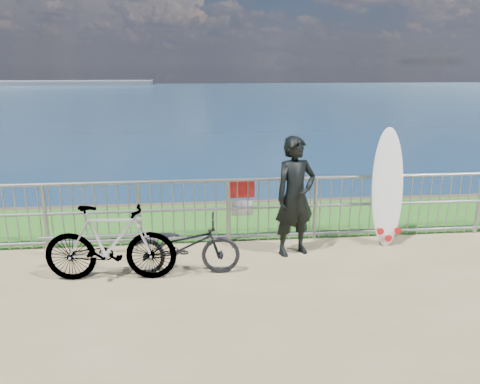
{
  "coord_description": "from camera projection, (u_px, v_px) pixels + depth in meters",
  "views": [
    {
      "loc": [
        -1.08,
        -5.92,
        3.0
      ],
      "look_at": [
        -0.35,
        1.2,
        1.0
      ],
      "focal_mm": 35.0,
      "sensor_mm": 36.0,
      "label": 1
    }
  ],
  "objects": [
    {
      "name": "grass_strip",
      "position": [
        250.0,
        220.0,
        9.17
      ],
      "size": [
        120.0,
        120.0,
        0.0
      ],
      "primitive_type": "plane",
      "color": "#215C19",
      "rests_on": "ground"
    },
    {
      "name": "seascape",
      "position": [
        53.0,
        85.0,
        144.67
      ],
      "size": [
        260.0,
        260.0,
        5.0
      ],
      "color": "brown",
      "rests_on": "ground"
    },
    {
      "name": "railing",
      "position": [
        259.0,
        209.0,
        7.97
      ],
      "size": [
        10.06,
        0.1,
        1.13
      ],
      "color": "gray",
      "rests_on": "ground"
    },
    {
      "name": "surfer",
      "position": [
        295.0,
        197.0,
        7.35
      ],
      "size": [
        0.81,
        0.66,
        1.91
      ],
      "primitive_type": "imported",
      "rotation": [
        0.0,
        0.0,
        0.33
      ],
      "color": "black",
      "rests_on": "ground"
    },
    {
      "name": "surfboard",
      "position": [
        387.0,
        191.0,
        7.81
      ],
      "size": [
        0.59,
        0.54,
        1.97
      ],
      "color": "white",
      "rests_on": "ground"
    },
    {
      "name": "bicycle_near",
      "position": [
        183.0,
        246.0,
        6.76
      ],
      "size": [
        1.67,
        0.64,
        0.86
      ],
      "primitive_type": "imported",
      "rotation": [
        0.0,
        0.0,
        1.53
      ],
      "color": "black",
      "rests_on": "ground"
    },
    {
      "name": "bicycle_far",
      "position": [
        110.0,
        243.0,
        6.54
      ],
      "size": [
        1.86,
        0.63,
        1.1
      ],
      "primitive_type": "imported",
      "rotation": [
        0.0,
        0.0,
        1.51
      ],
      "color": "black",
      "rests_on": "ground"
    },
    {
      "name": "bike_rack",
      "position": [
        91.0,
        239.0,
        7.46
      ],
      "size": [
        1.61,
        0.05,
        0.34
      ],
      "color": "gray",
      "rests_on": "ground"
    }
  ]
}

